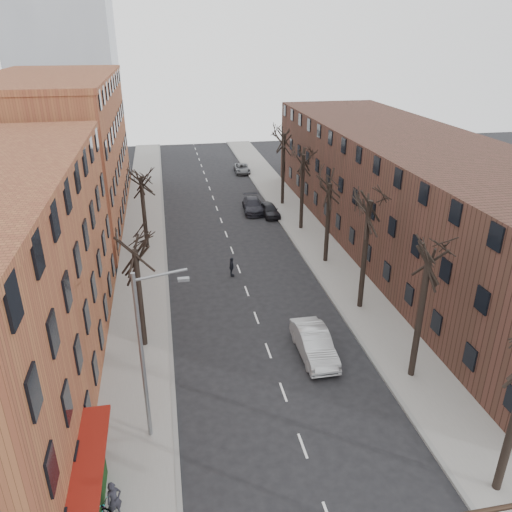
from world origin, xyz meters
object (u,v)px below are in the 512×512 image
parked_car_near (269,210)px  pedestrian_a (114,500)px  bicycle (95,506)px  silver_sedan (314,344)px  parked_car_mid (253,205)px

parked_car_near → pedestrian_a: size_ratio=2.36×
parked_car_near → bicycle: 37.61m
bicycle → silver_sedan: bearing=-21.1°
parked_car_mid → pedestrian_a: pedestrian_a is taller
pedestrian_a → parked_car_near: bearing=39.6°
silver_sedan → parked_car_mid: 27.20m
parked_car_near → parked_car_mid: 2.30m
pedestrian_a → bicycle: size_ratio=0.93×
parked_car_mid → pedestrian_a: bearing=-104.8°
parked_car_near → bicycle: (-14.68, -34.63, -0.06)m
silver_sedan → parked_car_mid: silver_sedan is taller
bicycle → parked_car_near: bearing=8.5°
silver_sedan → pedestrian_a: 14.60m
parked_car_near → parked_car_mid: bearing=125.7°
parked_car_mid → bicycle: parked_car_mid is taller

